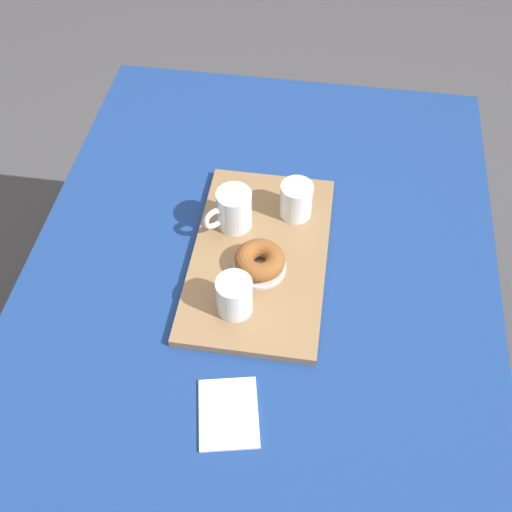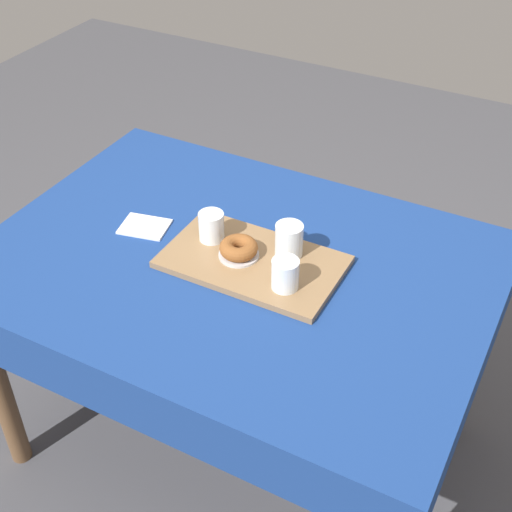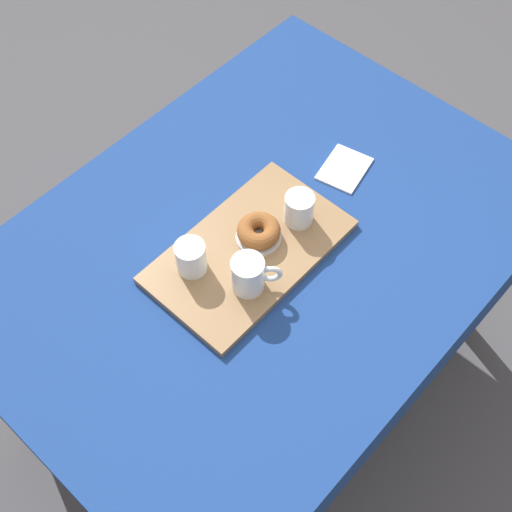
{
  "view_description": "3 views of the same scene",
  "coord_description": "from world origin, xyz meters",
  "px_view_note": "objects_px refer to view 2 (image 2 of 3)",
  "views": [
    {
      "loc": [
        -0.76,
        -0.11,
        1.8
      ],
      "look_at": [
        0.02,
        0.01,
        0.81
      ],
      "focal_mm": 43.42,
      "sensor_mm": 36.0,
      "label": 1
    },
    {
      "loc": [
        0.75,
        -1.3,
        1.96
      ],
      "look_at": [
        0.07,
        -0.02,
        0.82
      ],
      "focal_mm": 49.33,
      "sensor_mm": 36.0,
      "label": 2
    },
    {
      "loc": [
        0.71,
        0.63,
        2.12
      ],
      "look_at": [
        0.08,
        0.05,
        0.83
      ],
      "focal_mm": 48.22,
      "sensor_mm": 36.0,
      "label": 3
    }
  ],
  "objects_px": {
    "water_glass_near": "(285,275)",
    "donut_plate_left": "(239,254)",
    "water_glass_far": "(211,227)",
    "dining_table": "(236,289)",
    "serving_tray": "(253,262)",
    "paper_napkin": "(145,227)",
    "tea_mug_left": "(289,240)",
    "sugar_donut_left": "(239,247)"
  },
  "relations": [
    {
      "from": "water_glass_near",
      "to": "sugar_donut_left",
      "type": "distance_m",
      "value": 0.18
    },
    {
      "from": "water_glass_near",
      "to": "donut_plate_left",
      "type": "xyz_separation_m",
      "value": [
        -0.17,
        0.06,
        -0.03
      ]
    },
    {
      "from": "paper_napkin",
      "to": "water_glass_near",
      "type": "bearing_deg",
      "value": -7.8
    },
    {
      "from": "serving_tray",
      "to": "water_glass_far",
      "type": "distance_m",
      "value": 0.15
    },
    {
      "from": "dining_table",
      "to": "water_glass_far",
      "type": "distance_m",
      "value": 0.19
    },
    {
      "from": "sugar_donut_left",
      "to": "tea_mug_left",
      "type": "bearing_deg",
      "value": 31.89
    },
    {
      "from": "dining_table",
      "to": "water_glass_near",
      "type": "height_order",
      "value": "water_glass_near"
    },
    {
      "from": "water_glass_far",
      "to": "donut_plate_left",
      "type": "height_order",
      "value": "water_glass_far"
    },
    {
      "from": "tea_mug_left",
      "to": "water_glass_near",
      "type": "distance_m",
      "value": 0.14
    },
    {
      "from": "water_glass_near",
      "to": "sugar_donut_left",
      "type": "height_order",
      "value": "water_glass_near"
    },
    {
      "from": "dining_table",
      "to": "serving_tray",
      "type": "distance_m",
      "value": 0.12
    },
    {
      "from": "water_glass_near",
      "to": "serving_tray",
      "type": "bearing_deg",
      "value": 153.91
    },
    {
      "from": "serving_tray",
      "to": "donut_plate_left",
      "type": "distance_m",
      "value": 0.04
    },
    {
      "from": "donut_plate_left",
      "to": "water_glass_far",
      "type": "bearing_deg",
      "value": 163.23
    },
    {
      "from": "dining_table",
      "to": "sugar_donut_left",
      "type": "distance_m",
      "value": 0.15
    },
    {
      "from": "tea_mug_left",
      "to": "sugar_donut_left",
      "type": "bearing_deg",
      "value": -148.11
    },
    {
      "from": "water_glass_near",
      "to": "paper_napkin",
      "type": "height_order",
      "value": "water_glass_near"
    },
    {
      "from": "serving_tray",
      "to": "donut_plate_left",
      "type": "relative_size",
      "value": 4.33
    },
    {
      "from": "tea_mug_left",
      "to": "water_glass_far",
      "type": "xyz_separation_m",
      "value": [
        -0.22,
        -0.04,
        -0.01
      ]
    },
    {
      "from": "sugar_donut_left",
      "to": "water_glass_far",
      "type": "bearing_deg",
      "value": 163.23
    },
    {
      "from": "water_glass_near",
      "to": "dining_table",
      "type": "bearing_deg",
      "value": 162.29
    },
    {
      "from": "dining_table",
      "to": "water_glass_near",
      "type": "distance_m",
      "value": 0.24
    },
    {
      "from": "sugar_donut_left",
      "to": "paper_napkin",
      "type": "relative_size",
      "value": 0.77
    },
    {
      "from": "water_glass_far",
      "to": "paper_napkin",
      "type": "xyz_separation_m",
      "value": [
        -0.21,
        -0.02,
        -0.05
      ]
    },
    {
      "from": "dining_table",
      "to": "tea_mug_left",
      "type": "relative_size",
      "value": 14.02
    },
    {
      "from": "water_glass_near",
      "to": "water_glass_far",
      "type": "xyz_separation_m",
      "value": [
        -0.27,
        0.09,
        0.0
      ]
    },
    {
      "from": "dining_table",
      "to": "donut_plate_left",
      "type": "distance_m",
      "value": 0.13
    },
    {
      "from": "dining_table",
      "to": "donut_plate_left",
      "type": "relative_size",
      "value": 12.53
    },
    {
      "from": "tea_mug_left",
      "to": "water_glass_near",
      "type": "bearing_deg",
      "value": -67.89
    },
    {
      "from": "water_glass_near",
      "to": "donut_plate_left",
      "type": "relative_size",
      "value": 0.75
    },
    {
      "from": "donut_plate_left",
      "to": "paper_napkin",
      "type": "bearing_deg",
      "value": 178.7
    },
    {
      "from": "dining_table",
      "to": "water_glass_far",
      "type": "relative_size",
      "value": 16.62
    },
    {
      "from": "tea_mug_left",
      "to": "water_glass_near",
      "type": "relative_size",
      "value": 1.19
    },
    {
      "from": "tea_mug_left",
      "to": "donut_plate_left",
      "type": "xyz_separation_m",
      "value": [
        -0.11,
        -0.07,
        -0.04
      ]
    },
    {
      "from": "dining_table",
      "to": "paper_napkin",
      "type": "distance_m",
      "value": 0.33
    },
    {
      "from": "serving_tray",
      "to": "paper_napkin",
      "type": "bearing_deg",
      "value": 179.3
    },
    {
      "from": "dining_table",
      "to": "serving_tray",
      "type": "bearing_deg",
      "value": 6.15
    },
    {
      "from": "dining_table",
      "to": "sugar_donut_left",
      "type": "bearing_deg",
      "value": 13.5
    },
    {
      "from": "dining_table",
      "to": "tea_mug_left",
      "type": "height_order",
      "value": "tea_mug_left"
    },
    {
      "from": "water_glass_near",
      "to": "donut_plate_left",
      "type": "height_order",
      "value": "water_glass_near"
    },
    {
      "from": "donut_plate_left",
      "to": "dining_table",
      "type": "bearing_deg",
      "value": -166.5
    },
    {
      "from": "water_glass_far",
      "to": "paper_napkin",
      "type": "bearing_deg",
      "value": -173.49
    }
  ]
}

